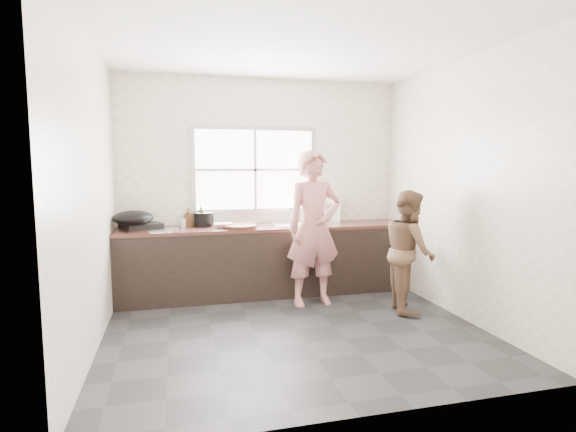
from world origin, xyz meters
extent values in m
cube|color=#27272A|center=(0.00, 0.00, -0.01)|extent=(3.60, 3.20, 0.01)
cube|color=silver|center=(0.00, 0.00, 2.71)|extent=(3.60, 3.20, 0.01)
cube|color=beige|center=(0.00, 1.60, 1.35)|extent=(3.60, 0.01, 2.70)
cube|color=beige|center=(-1.80, 0.00, 1.35)|extent=(0.01, 3.20, 2.70)
cube|color=beige|center=(1.80, 0.00, 1.35)|extent=(0.01, 3.20, 2.70)
cube|color=beige|center=(0.00, -1.60, 1.35)|extent=(3.60, 0.01, 2.70)
cube|color=black|center=(0.00, 1.29, 0.41)|extent=(3.60, 0.62, 0.82)
cube|color=#3C1E18|center=(0.00, 1.29, 0.84)|extent=(3.60, 0.64, 0.04)
cube|color=silver|center=(0.35, 1.29, 0.86)|extent=(0.55, 0.45, 0.02)
cylinder|color=silver|center=(0.35, 1.49, 1.01)|extent=(0.02, 0.02, 0.30)
cube|color=#9EA0A5|center=(-0.10, 1.59, 1.55)|extent=(1.60, 0.05, 1.10)
cube|color=white|center=(-0.10, 1.57, 1.55)|extent=(1.50, 0.01, 1.00)
imported|color=tan|center=(0.43, 0.74, 0.83)|extent=(0.64, 0.45, 1.66)
imported|color=brown|center=(1.39, 0.28, 0.67)|extent=(0.65, 0.75, 1.34)
cylinder|color=#331814|center=(-0.36, 1.17, 0.88)|extent=(0.46, 0.46, 0.04)
cube|color=#B8BBBF|center=(-0.21, 1.33, 0.90)|extent=(0.24, 0.18, 0.01)
imported|color=silver|center=(-0.55, 1.26, 0.89)|extent=(0.29, 0.29, 0.06)
imported|color=silver|center=(0.57, 1.19, 0.89)|extent=(0.20, 0.20, 0.06)
imported|color=white|center=(0.42, 1.08, 0.89)|extent=(0.22, 0.22, 0.06)
cylinder|color=black|center=(-0.77, 1.44, 0.95)|extent=(0.31, 0.31, 0.17)
cylinder|color=silver|center=(-0.63, 1.49, 0.87)|extent=(0.31, 0.31, 0.02)
imported|color=#367927|center=(-0.79, 1.52, 1.00)|extent=(0.11, 0.11, 0.27)
imported|color=#482912|center=(-0.95, 1.50, 0.96)|extent=(0.10, 0.10, 0.20)
imported|color=#4E1F13|center=(-0.78, 1.44, 0.95)|extent=(0.18, 0.18, 0.18)
cylinder|color=silver|center=(-1.02, 1.43, 0.91)|extent=(0.09, 0.09, 0.10)
cube|color=black|center=(-1.51, 1.48, 0.89)|extent=(0.54, 0.54, 0.06)
ellipsoid|color=black|center=(-1.58, 1.28, 1.01)|extent=(0.49, 0.49, 0.17)
cube|color=white|center=(0.81, 1.47, 1.01)|extent=(0.49, 0.41, 0.31)
cylinder|color=silver|center=(-1.29, 1.08, 0.87)|extent=(0.29, 0.29, 0.01)
cylinder|color=silver|center=(-1.17, 1.29, 0.87)|extent=(0.29, 0.29, 0.01)
camera|label=1|loc=(-1.11, -4.11, 1.60)|focal=28.00mm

